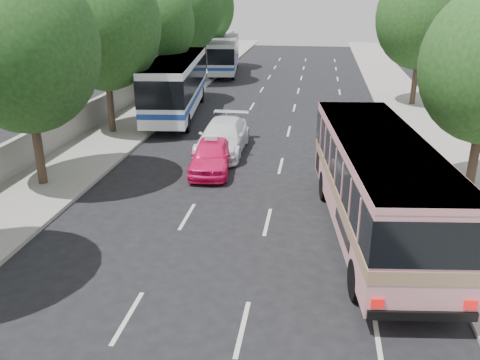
% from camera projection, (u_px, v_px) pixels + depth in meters
% --- Properties ---
extents(ground, '(120.00, 120.00, 0.00)m').
position_uv_depth(ground, '(218.00, 281.00, 14.26)').
color(ground, black).
rests_on(ground, ground).
extents(sidewalk_left, '(4.00, 90.00, 0.15)m').
position_uv_depth(sidewalk_left, '(150.00, 109.00, 33.89)').
color(sidewalk_left, '#9E998E').
rests_on(sidewalk_left, ground).
extents(sidewalk_right, '(4.00, 90.00, 0.12)m').
position_uv_depth(sidewalk_right, '(414.00, 118.00, 31.49)').
color(sidewalk_right, '#9E998E').
rests_on(sidewalk_right, ground).
extents(low_wall, '(0.30, 90.00, 1.50)m').
position_uv_depth(low_wall, '(123.00, 95.00, 33.85)').
color(low_wall, '#9E998E').
rests_on(low_wall, sidewalk_left).
extents(tree_left_b, '(5.70, 5.70, 8.88)m').
position_uv_depth(tree_left_b, '(23.00, 41.00, 18.85)').
color(tree_left_b, '#38281E').
rests_on(tree_left_b, ground).
extents(tree_left_c, '(6.00, 6.00, 9.35)m').
position_uv_depth(tree_left_c, '(104.00, 19.00, 26.15)').
color(tree_left_c, '#38281E').
rests_on(tree_left_c, ground).
extents(tree_left_d, '(5.52, 5.52, 8.60)m').
position_uv_depth(tree_left_d, '(154.00, 20.00, 33.69)').
color(tree_left_d, '#38281E').
rests_on(tree_left_d, ground).
extents(tree_left_e, '(6.30, 6.30, 9.82)m').
position_uv_depth(tree_left_e, '(185.00, 3.00, 40.77)').
color(tree_left_e, '#38281E').
rests_on(tree_left_e, ground).
extents(tree_left_f, '(5.88, 5.88, 9.16)m').
position_uv_depth(tree_left_f, '(204.00, 5.00, 48.34)').
color(tree_left_f, '#38281E').
rests_on(tree_left_f, ground).
extents(tree_right_far, '(6.00, 6.00, 9.35)m').
position_uv_depth(tree_right_far, '(424.00, 12.00, 32.87)').
color(tree_right_far, '#38281E').
rests_on(tree_right_far, ground).
extents(pink_bus, '(3.93, 10.77, 3.36)m').
position_uv_depth(pink_bus, '(377.00, 177.00, 16.04)').
color(pink_bus, pink).
rests_on(pink_bus, ground).
extents(pink_taxi, '(2.06, 4.37, 1.45)m').
position_uv_depth(pink_taxi, '(211.00, 156.00, 22.43)').
color(pink_taxi, '#FF1668').
rests_on(pink_taxi, ground).
extents(white_pickup, '(2.22, 5.40, 1.56)m').
position_uv_depth(white_pickup, '(223.00, 137.00, 25.03)').
color(white_pickup, white).
rests_on(white_pickup, ground).
extents(tour_coach_front, '(4.00, 12.17, 3.57)m').
position_uv_depth(tour_coach_front, '(177.00, 81.00, 31.86)').
color(tour_coach_front, white).
rests_on(tour_coach_front, ground).
extents(tour_coach_rear, '(3.54, 10.80, 3.17)m').
position_uv_depth(tour_coach_rear, '(224.00, 52.00, 47.41)').
color(tour_coach_rear, silver).
rests_on(tour_coach_rear, ground).
extents(taxi_roof_sign, '(0.56, 0.23, 0.18)m').
position_uv_depth(taxi_roof_sign, '(211.00, 138.00, 22.14)').
color(taxi_roof_sign, silver).
rests_on(taxi_roof_sign, pink_taxi).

